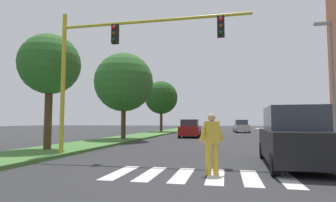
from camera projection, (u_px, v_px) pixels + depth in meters
ground_plane at (219, 136)px, 28.90m from camera, size 140.00×140.00×0.00m
crosswalk at (199, 176)px, 7.43m from camera, size 4.95×2.20×0.01m
median_strip at (146, 135)px, 28.51m from camera, size 3.30×64.00×0.15m
tree_mid at (50, 65)px, 13.54m from camera, size 2.97×2.97×5.64m
tree_far at (124, 82)px, 21.57m from camera, size 4.60×4.60×6.71m
tree_distant at (161, 98)px, 36.92m from camera, size 4.41×4.41×6.75m
sidewalk_right at (303, 137)px, 25.37m from camera, size 3.00×64.00×0.15m
traffic_light_gantry at (113, 53)px, 11.40m from camera, size 7.97×0.30×6.00m
street_lamp_right at (331, 70)px, 16.78m from camera, size 1.02×0.24×7.50m
pedestrian_performer at (212, 141)px, 7.69m from camera, size 0.71×0.41×1.69m
suv_crossing at (295, 138)px, 9.08m from camera, size 2.12×4.67×1.97m
sedan_midblock at (190, 129)px, 25.74m from camera, size 1.98×4.14×1.66m
sedan_distant at (241, 127)px, 36.80m from camera, size 2.06×4.21×1.71m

